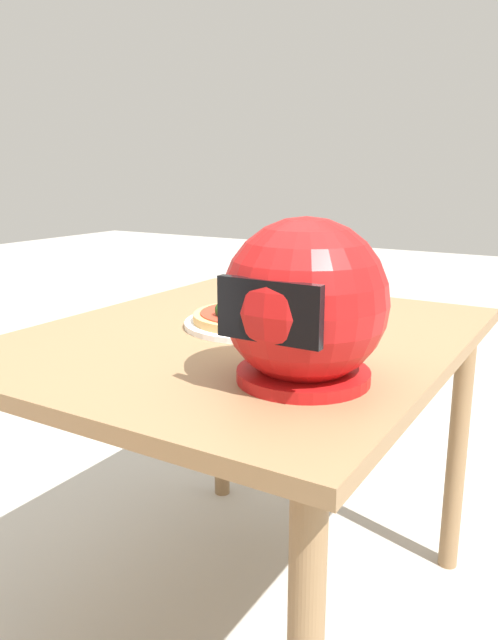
# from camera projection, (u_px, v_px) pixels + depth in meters

# --- Properties ---
(ground_plane) EXTENTS (14.00, 14.00, 0.00)m
(ground_plane) POSITION_uv_depth(u_px,v_px,m) (246.00, 615.00, 1.49)
(ground_plane) COLOR #B2ADA3
(dining_table) EXTENTS (0.87, 1.04, 0.72)m
(dining_table) POSITION_uv_depth(u_px,v_px,m) (246.00, 371.00, 1.34)
(dining_table) COLOR olive
(dining_table) RESTS_ON ground
(pizza_plate) EXTENTS (0.30, 0.30, 0.01)m
(pizza_plate) POSITION_uv_depth(u_px,v_px,m) (252.00, 323.00, 1.36)
(pizza_plate) COLOR white
(pizza_plate) RESTS_ON dining_table
(pizza) EXTENTS (0.26, 0.26, 0.06)m
(pizza) POSITION_uv_depth(u_px,v_px,m) (250.00, 315.00, 1.36)
(pizza) COLOR tan
(pizza) RESTS_ON pizza_plate
(motorcycle_helmet) EXTENTS (0.27, 0.27, 0.27)m
(motorcycle_helmet) POSITION_uv_depth(u_px,v_px,m) (304.00, 305.00, 0.98)
(motorcycle_helmet) COLOR #B21414
(motorcycle_helmet) RESTS_ON dining_table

